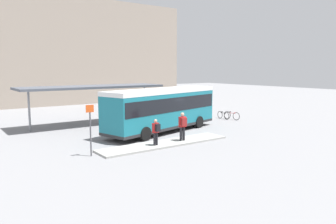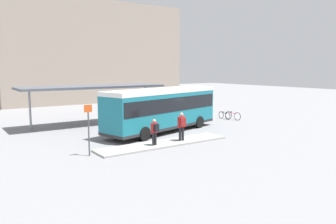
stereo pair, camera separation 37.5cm
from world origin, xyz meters
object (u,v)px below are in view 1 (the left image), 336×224
city_bus (163,107)px  platform_sign (90,128)px  pedestrian_waiting (183,125)px  pedestrian_companion (156,130)px  bicycle_black (223,115)px  bicycle_red (232,116)px

city_bus → platform_sign: size_ratio=3.70×
pedestrian_waiting → pedestrian_companion: 2.12m
city_bus → pedestrian_companion: 5.00m
pedestrian_waiting → platform_sign: bearing=99.0°
bicycle_black → bicycle_red: bearing=30.2°
city_bus → bicycle_red: (8.57, 1.07, -1.51)m
city_bus → pedestrian_companion: (-3.13, -3.81, -0.85)m
pedestrian_waiting → pedestrian_companion: size_ratio=1.14×
city_bus → pedestrian_waiting: bearing=-119.9°
bicycle_red → bicycle_black: size_ratio=1.07×
bicycle_black → platform_sign: size_ratio=0.58×
pedestrian_waiting → bicycle_red: size_ratio=1.04×
city_bus → bicycle_black: city_bus is taller
pedestrian_waiting → bicycle_red: 10.75m
pedestrian_waiting → pedestrian_companion: bearing=104.2°
pedestrian_companion → bicycle_black: bearing=-71.0°
city_bus → platform_sign: city_bus is taller
bicycle_red → bicycle_black: bicycle_red is taller
city_bus → pedestrian_waiting: 3.92m
bicycle_red → bicycle_black: bearing=-162.1°
city_bus → pedestrian_companion: size_ratio=6.52×
city_bus → pedestrian_companion: bearing=-144.0°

